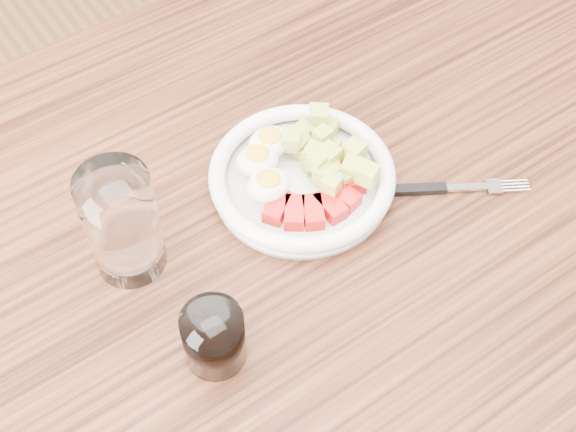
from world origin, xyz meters
name	(u,v)px	position (x,y,z in m)	size (l,w,h in m)	color
dining_table	(299,281)	(0.00, 0.00, 0.67)	(1.50, 0.90, 0.77)	brown
bowl	(301,175)	(0.04, 0.06, 0.79)	(0.22, 0.22, 0.05)	white
fork	(430,189)	(0.16, -0.04, 0.77)	(0.17, 0.11, 0.01)	black
water_glass	(122,223)	(-0.17, 0.08, 0.84)	(0.08, 0.08, 0.14)	white
coffee_glass	(214,338)	(-0.16, -0.07, 0.80)	(0.06, 0.06, 0.07)	white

